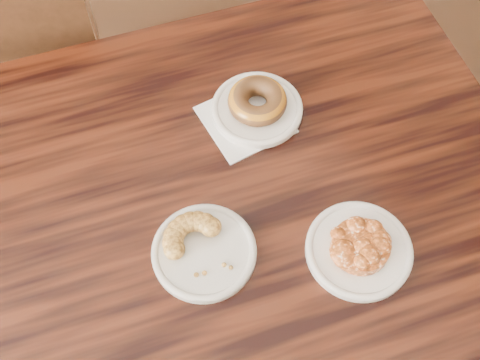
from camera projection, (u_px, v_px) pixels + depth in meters
cafe_table at (261, 292)px, 1.32m from camera, size 1.17×1.17×0.75m
chair_far at (24, 66)px, 1.54m from camera, size 0.56×0.56×0.90m
napkin at (245, 120)px, 1.09m from camera, size 0.15×0.15×0.00m
plate_donut at (257, 109)px, 1.09m from camera, size 0.17×0.17×0.01m
plate_cruller at (204, 252)px, 0.96m from camera, size 0.17×0.17×0.01m
plate_fritter at (359, 250)px, 0.96m from camera, size 0.17×0.17×0.01m
glazed_donut at (257, 101)px, 1.07m from camera, size 0.11×0.11×0.04m
apple_fritter at (361, 245)px, 0.94m from camera, size 0.13×0.13×0.03m
cruller_fragment at (203, 247)px, 0.94m from camera, size 0.11×0.11×0.03m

